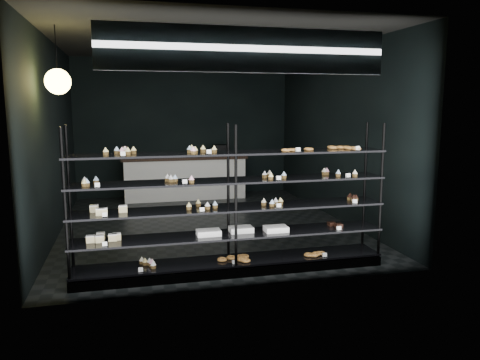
# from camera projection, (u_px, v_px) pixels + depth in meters

# --- Properties ---
(room) EXTENTS (5.01, 6.01, 3.20)m
(room) POSITION_uv_depth(u_px,v_px,m) (205.00, 136.00, 8.19)
(room) COLOR black
(room) RESTS_ON ground
(display_shelf) EXTENTS (4.00, 0.50, 1.91)m
(display_shelf) POSITION_uv_depth(u_px,v_px,m) (230.00, 225.00, 5.97)
(display_shelf) COLOR black
(display_shelf) RESTS_ON room
(signage) EXTENTS (3.30, 0.05, 0.50)m
(signage) POSITION_uv_depth(u_px,v_px,m) (247.00, 50.00, 5.20)
(signage) COLOR #0C163C
(signage) RESTS_ON room
(pendant_lamp) EXTENTS (0.34, 0.34, 0.90)m
(pendant_lamp) POSITION_uv_depth(u_px,v_px,m) (58.00, 81.00, 6.21)
(pendant_lamp) COLOR black
(pendant_lamp) RESTS_ON room
(service_counter) EXTENTS (2.83, 0.65, 1.23)m
(service_counter) POSITION_uv_depth(u_px,v_px,m) (185.00, 177.00, 10.75)
(service_counter) COLOR white
(service_counter) RESTS_ON room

